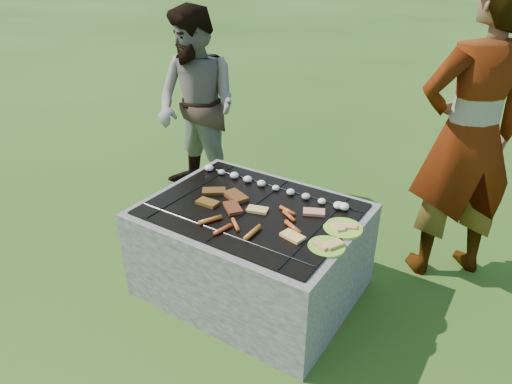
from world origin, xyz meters
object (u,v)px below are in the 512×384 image
Objects in this scene: bystander at (197,107)px; fire_pit at (252,252)px; plate_far at (343,228)px; cook at (469,137)px; plate_near at (327,246)px.

fire_pit is at bearing -31.52° from bystander.
cook reaches higher than plate_far.
plate_near is (0.56, -0.12, 0.33)m from fire_pit.
fire_pit is at bearing -170.49° from plate_far.
plate_far reaches higher than fire_pit.
fire_pit is at bearing 1.21° from cook.
bystander is (-1.71, 1.01, 0.21)m from plate_near.
plate_far is 1.01m from cook.
bystander is (-1.15, 0.89, 0.54)m from fire_pit.
plate_near is 0.15× the size of bystander.
plate_near is 2.00m from bystander.
plate_far is at bearing -18.73° from bystander.
bystander is (-1.71, 0.80, 0.22)m from plate_far.
bystander is (-2.15, -0.04, -0.16)m from cook.
bystander is at bearing 142.27° from fire_pit.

